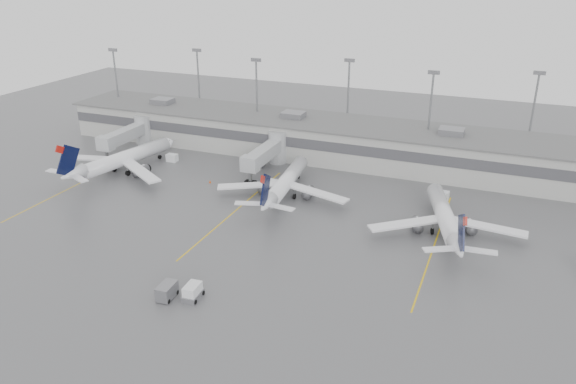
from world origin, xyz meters
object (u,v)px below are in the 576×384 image
at_px(jet_far_left, 122,159).
at_px(baggage_tug, 193,293).
at_px(jet_mid_right, 445,218).
at_px(jet_mid_left, 285,183).

height_order(jet_far_left, baggage_tug, jet_far_left).
distance_m(jet_far_left, jet_mid_right, 66.50).
bearing_deg(jet_mid_right, jet_far_left, 160.40).
bearing_deg(jet_mid_right, baggage_tug, -148.33).
relative_size(jet_far_left, jet_mid_left, 1.06).
bearing_deg(jet_far_left, baggage_tug, -31.02).
bearing_deg(jet_mid_left, jet_far_left, 175.75).
bearing_deg(jet_far_left, jet_mid_left, 13.35).
height_order(jet_mid_right, baggage_tug, jet_mid_right).
relative_size(jet_mid_left, jet_mid_right, 1.03).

